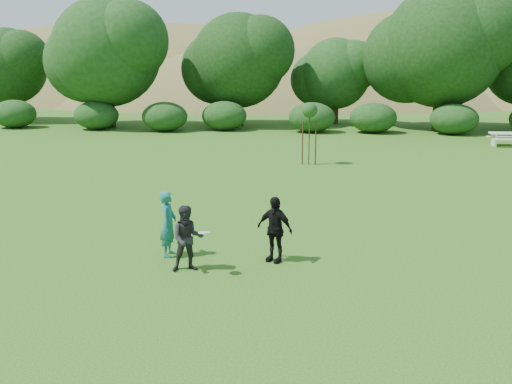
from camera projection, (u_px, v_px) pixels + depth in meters
ground at (243, 266)px, 13.38m from camera, size 120.00×120.00×0.00m
player_teal at (168, 224)px, 13.93m from camera, size 0.40×0.60×1.64m
player_grey at (187, 239)px, 12.95m from camera, size 0.88×0.77×1.54m
player_black at (274, 229)px, 13.57m from camera, size 1.01×0.77×1.60m
frisbee at (204, 233)px, 12.60m from camera, size 0.27×0.27×0.07m
sapling at (310, 112)px, 25.82m from camera, size 0.70×0.70×2.85m
picnic_table at (506, 137)px, 31.84m from camera, size 1.80×1.48×0.76m
hillside at (299, 178)px, 82.46m from camera, size 150.00×72.00×52.00m
tree_row at (340, 57)px, 39.73m from camera, size 53.92×10.38×9.62m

